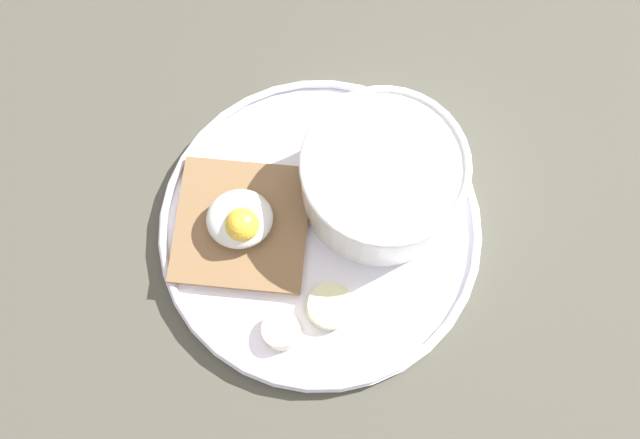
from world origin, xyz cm
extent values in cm
cube|color=#4A493D|center=(0.00, 0.00, 1.00)|extent=(120.00, 120.00, 2.00)
cylinder|color=white|center=(0.00, 0.00, 2.50)|extent=(25.02, 25.02, 1.00)
torus|color=white|center=(0.00, 0.00, 3.30)|extent=(24.82, 24.82, 0.60)
cylinder|color=white|center=(4.89, 2.26, 6.07)|extent=(12.01, 12.01, 6.14)
torus|color=white|center=(4.89, 2.26, 9.14)|extent=(12.21, 12.21, 0.60)
cylinder|color=#D3B889|center=(4.89, 2.26, 5.75)|extent=(10.61, 10.61, 5.11)
ellipsoid|color=#D3B889|center=(4.89, 2.26, 8.11)|extent=(10.08, 10.08, 1.20)
ellipsoid|color=beige|center=(4.86, 2.33, 8.42)|extent=(1.38, 1.70, 0.63)
ellipsoid|color=#9B6948|center=(4.58, 2.50, 8.41)|extent=(1.63, 1.35, 0.60)
ellipsoid|color=#C6C089|center=(4.35, 2.48, 8.46)|extent=(1.59, 1.91, 0.70)
ellipsoid|color=tan|center=(7.90, 3.34, 8.52)|extent=(1.24, 1.91, 0.81)
ellipsoid|color=#C5B68C|center=(3.59, 2.74, 8.43)|extent=(1.73, 1.38, 0.65)
cube|color=olive|center=(-5.94, 0.68, 3.90)|extent=(11.89, 11.89, 0.30)
cube|color=tan|center=(-5.94, 0.68, 3.50)|extent=(11.66, 11.66, 1.00)
ellipsoid|color=white|center=(-5.94, 0.68, 5.21)|extent=(4.99, 4.60, 2.42)
sphere|color=yellow|center=(-5.71, 0.34, 5.97)|extent=(2.59, 2.59, 2.59)
cylinder|color=#FAE5C0|center=(-3.75, -7.70, 3.73)|extent=(3.96, 4.01, 1.70)
cylinder|color=#C3B296|center=(-3.75, -7.70, 4.31)|extent=(0.70, 0.71, 0.22)
cylinder|color=beige|center=(-0.11, -6.31, 3.58)|extent=(3.89, 3.81, 1.43)
cylinder|color=#B3B383|center=(-0.11, -6.31, 4.03)|extent=(0.69, 0.68, 0.22)
camera|label=1|loc=(-1.76, -15.07, 55.88)|focal=40.00mm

